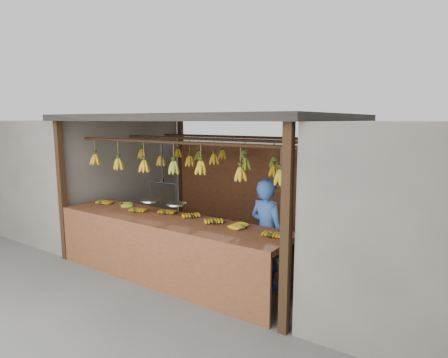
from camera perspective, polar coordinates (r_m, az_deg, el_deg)
The scene contains 8 objects.
ground at distance 6.59m, azimuth -1.49°, elevation -11.58°, with size 80.00×80.00×0.00m, color #5B5B57.
stall at distance 6.45m, azimuth 0.14°, elevation 5.94°, with size 4.30×3.30×2.40m.
neighbor_left at distance 8.84m, azimuth -20.92°, elevation 0.82°, with size 3.00×3.00×2.30m, color slate.
counter at distance 5.48m, azimuth -9.43°, elevation -8.09°, with size 3.78×0.86×0.96m.
hanging_bananas at distance 6.21m, azimuth -1.49°, elevation 2.61°, with size 3.58×2.25×0.39m.
balance_scale at distance 5.66m, azimuth -9.26°, elevation -3.07°, with size 0.76×0.33×0.92m.
vendor at distance 5.26m, azimuth 6.52°, elevation -8.23°, with size 0.56×0.37×1.53m, color #3359A5.
bag_bundles at distance 6.71m, azimuth 19.13°, elevation -2.67°, with size 0.08×0.26×1.28m.
Camera 1 is at (3.58, -5.02, 2.32)m, focal length 30.00 mm.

